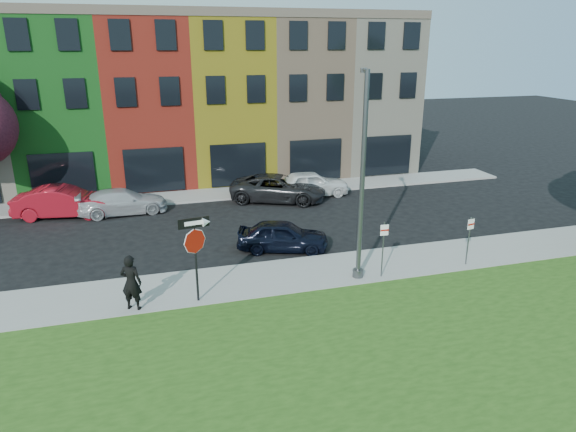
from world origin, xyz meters
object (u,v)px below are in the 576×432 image
object	(u,v)px
stop_sign	(195,242)
sedan_near	(283,236)
man	(131,282)
street_lamp	(362,177)

from	to	relation	value
stop_sign	sedan_near	distance (m)	5.87
stop_sign	sedan_near	bearing A→B (deg)	34.77
man	sedan_near	world-z (taller)	man
man	sedan_near	size ratio (longest dim) A/B	0.46
stop_sign	man	bearing A→B (deg)	171.05
man	sedan_near	xyz separation A→B (m)	(6.27, 3.84, -0.42)
stop_sign	street_lamp	size ratio (longest dim) A/B	0.40
sedan_near	street_lamp	world-z (taller)	street_lamp
stop_sign	sedan_near	size ratio (longest dim) A/B	0.72
stop_sign	street_lamp	distance (m)	6.40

